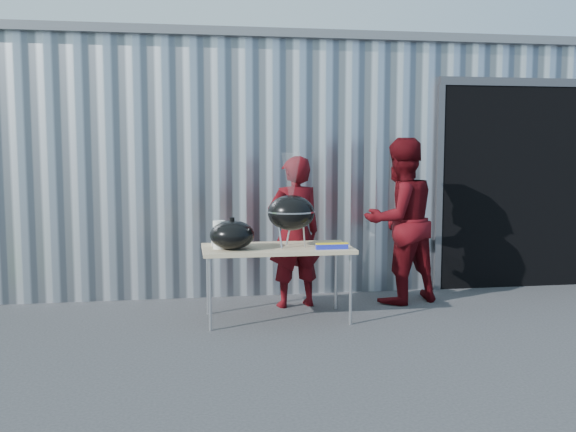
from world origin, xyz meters
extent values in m
plane|color=#323235|center=(0.00, 0.00, 0.00)|extent=(80.00, 80.00, 0.00)
cube|color=silver|center=(0.80, 4.70, 1.50)|extent=(8.00, 6.00, 3.00)
cube|color=slate|center=(0.80, 4.70, 3.05)|extent=(8.20, 6.20, 0.10)
cube|color=black|center=(3.30, 2.27, 1.25)|extent=(2.40, 1.20, 2.50)
cube|color=#4C4C51|center=(3.30, 1.70, 2.55)|extent=(2.52, 0.08, 0.10)
cube|color=tan|center=(-0.10, 0.62, 0.73)|extent=(1.50, 0.75, 0.04)
cylinder|color=silver|center=(-0.79, 0.30, 0.35)|extent=(0.03, 0.03, 0.71)
cylinder|color=silver|center=(0.59, 0.30, 0.35)|extent=(0.03, 0.03, 0.71)
cylinder|color=silver|center=(-0.79, 0.93, 0.35)|extent=(0.03, 0.03, 0.71)
cylinder|color=silver|center=(0.59, 0.93, 0.35)|extent=(0.03, 0.03, 0.71)
ellipsoid|color=black|center=(0.04, 0.58, 1.10)|extent=(0.47, 0.47, 0.36)
cylinder|color=silver|center=(0.04, 0.58, 1.11)|extent=(0.48, 0.48, 0.02)
cylinder|color=silver|center=(0.04, 0.58, 1.12)|extent=(0.45, 0.45, 0.01)
cylinder|color=silver|center=(0.04, 0.72, 0.87)|extent=(0.02, 0.02, 0.24)
cylinder|color=silver|center=(-0.08, 0.51, 0.87)|extent=(0.02, 0.02, 0.24)
cylinder|color=silver|center=(0.16, 0.51, 0.87)|extent=(0.02, 0.02, 0.24)
cylinder|color=#BC7243|center=(-0.10, 0.58, 1.14)|extent=(0.02, 0.14, 0.02)
cylinder|color=#BC7243|center=(-0.06, 0.58, 1.14)|extent=(0.02, 0.14, 0.02)
cylinder|color=#BC7243|center=(-0.02, 0.58, 1.14)|extent=(0.02, 0.14, 0.02)
cylinder|color=#BC7243|center=(0.02, 0.58, 1.14)|extent=(0.02, 0.14, 0.02)
cylinder|color=#BC7243|center=(0.06, 0.58, 1.14)|extent=(0.02, 0.14, 0.02)
cylinder|color=#BC7243|center=(0.10, 0.58, 1.14)|extent=(0.02, 0.14, 0.02)
cylinder|color=#BC7243|center=(0.15, 0.58, 1.14)|extent=(0.02, 0.14, 0.02)
cylinder|color=#BC7243|center=(0.19, 0.58, 1.14)|extent=(0.02, 0.14, 0.02)
cone|color=silver|center=(0.04, 0.58, 1.42)|extent=(0.20, 0.20, 0.55)
ellipsoid|color=black|center=(-0.56, 0.52, 0.89)|extent=(0.44, 0.44, 0.29)
cylinder|color=black|center=(-0.56, 0.52, 1.05)|extent=(0.05, 0.05, 0.03)
cylinder|color=white|center=(-0.68, 0.57, 0.89)|extent=(0.12, 0.12, 0.28)
cube|color=white|center=(-0.65, 0.81, 0.80)|extent=(0.20, 0.15, 0.10)
cube|color=#1C27BB|center=(0.42, 0.37, 0.78)|extent=(0.32, 0.06, 0.05)
cube|color=yellow|center=(0.42, 0.37, 0.81)|extent=(0.32, 0.06, 0.01)
imported|color=#47070C|center=(0.17, 1.13, 0.83)|extent=(0.67, 0.51, 1.66)
imported|color=#47070C|center=(1.38, 1.13, 0.93)|extent=(1.08, 0.96, 1.86)
camera|label=1|loc=(-1.00, -5.74, 1.74)|focal=40.00mm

